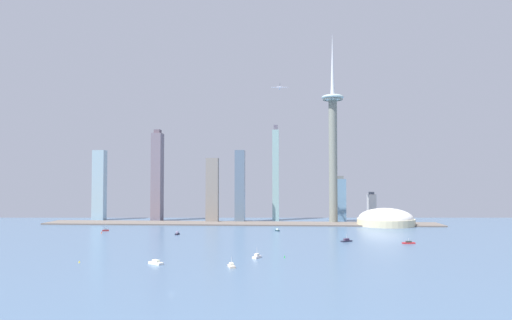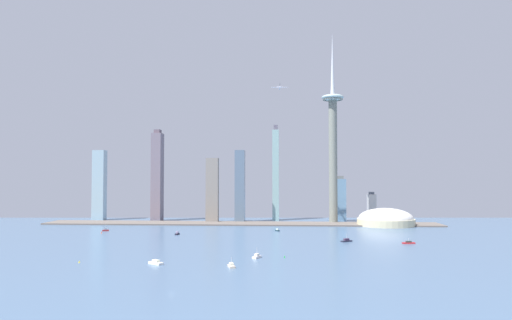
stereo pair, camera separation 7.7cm
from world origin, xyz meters
name	(u,v)px [view 2 (the right image)]	position (x,y,z in m)	size (l,w,h in m)	color
ground_plane	(171,293)	(0.00, 0.00, 0.00)	(6000.00, 6000.00, 0.00)	#476281
waterfront_pier	(241,223)	(0.00, 517.32, 1.17)	(703.50, 67.48, 2.33)	#645A53
observation_tower	(333,136)	(167.70, 546.51, 160.61)	(40.79, 40.79, 352.46)	gray
stadium_dome	(386,220)	(253.93, 506.04, 10.31)	(98.31, 98.31, 36.78)	beige
skyscraper_0	(276,174)	(61.04, 600.51, 90.12)	(12.60, 26.23, 186.43)	#89AFAC
skyscraper_1	(372,207)	(250.24, 623.10, 26.09)	(14.97, 23.53, 55.02)	#B8B4B2
skyscraper_2	(240,186)	(-5.12, 556.69, 67.33)	(18.02, 22.94, 134.66)	slate
skyscraper_3	(157,176)	(-167.28, 572.23, 85.88)	(18.86, 27.31, 176.23)	slate
skyscraper_4	(212,190)	(-55.95, 546.16, 59.90)	(22.76, 14.71, 119.81)	gray
skyscraper_5	(340,199)	(185.24, 588.22, 41.44)	(20.56, 14.61, 86.60)	#6086A6
skyscraper_6	(99,185)	(-286.50, 584.01, 68.61)	(23.25, 19.86, 137.22)	#97B4BF
boat_0	(346,240)	(159.47, 287.61, 1.54)	(15.89, 12.95, 10.15)	#222435
boat_1	(177,233)	(-76.62, 350.94, 1.73)	(5.08, 10.71, 4.85)	black
boat_2	(277,230)	(67.91, 406.54, 1.42)	(7.33, 8.13, 3.95)	#102733
boat_3	(409,243)	(235.10, 274.09, 1.23)	(16.43, 6.56, 6.70)	red
boat_4	(106,230)	(-199.06, 391.54, 1.66)	(10.01, 7.08, 11.49)	#A72120
boat_5	(231,266)	(31.65, 100.37, 1.49)	(8.82, 13.84, 9.44)	beige
boat_6	(257,256)	(51.81, 152.75, 1.71)	(9.20, 13.60, 11.18)	white
boat_7	(156,263)	(-42.09, 111.65, 1.52)	(16.30, 14.08, 4.14)	white
channel_buoy_0	(79,262)	(-118.71, 115.38, 0.95)	(1.61, 1.61, 1.91)	yellow
channel_buoy_1	(285,256)	(80.32, 156.62, 1.41)	(1.28, 1.28, 2.82)	green
channel_buoy_2	(102,232)	(-192.66, 359.00, 1.43)	(1.60, 1.60, 2.86)	#E54C19
airplane	(280,88)	(70.56, 496.50, 241.03)	(29.61, 26.96, 7.38)	silver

